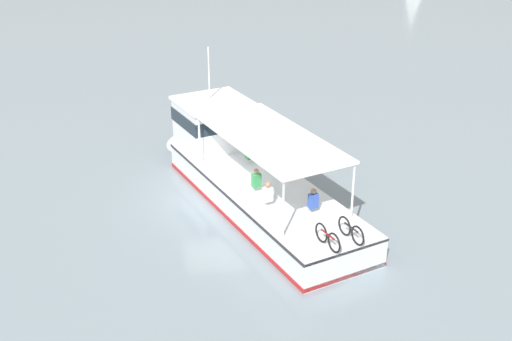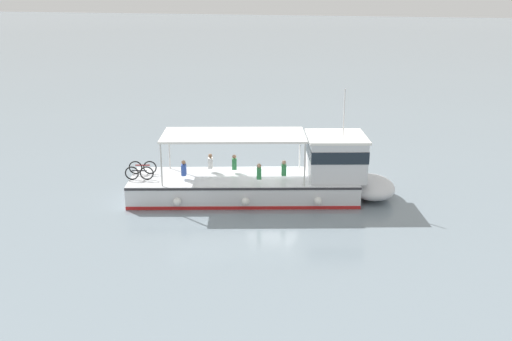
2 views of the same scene
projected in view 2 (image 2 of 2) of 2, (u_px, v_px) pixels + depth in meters
The scene contains 2 objects.
ground_plane at pixel (274, 188), 29.39m from camera, with size 400.00×400.00×0.00m, color gray.
ferry_main at pixel (277, 178), 27.73m from camera, with size 13.04×6.82×5.32m.
Camera 2 is at (-7.25, 26.81, 9.69)m, focal length 40.48 mm.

